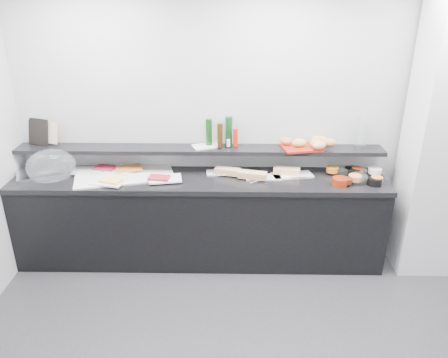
{
  "coord_description": "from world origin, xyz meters",
  "views": [
    {
      "loc": [
        -0.39,
        -2.17,
        2.58
      ],
      "look_at": [
        -0.45,
        1.45,
        1.0
      ],
      "focal_mm": 35.0,
      "sensor_mm": 36.0,
      "label": 1
    }
  ],
  "objects_px": {
    "framed_print": "(38,132)",
    "condiment_tray": "(207,146)",
    "carafe": "(361,133)",
    "sandwich_plate_mid": "(263,177)",
    "bread_tray": "(302,148)",
    "cloche_base": "(42,173)"
  },
  "relations": [
    {
      "from": "framed_print",
      "to": "condiment_tray",
      "type": "distance_m",
      "value": 1.68
    },
    {
      "from": "condiment_tray",
      "to": "carafe",
      "type": "relative_size",
      "value": 0.9
    },
    {
      "from": "sandwich_plate_mid",
      "to": "condiment_tray",
      "type": "relative_size",
      "value": 1.26
    },
    {
      "from": "bread_tray",
      "to": "carafe",
      "type": "relative_size",
      "value": 1.24
    },
    {
      "from": "sandwich_plate_mid",
      "to": "framed_print",
      "type": "height_order",
      "value": "framed_print"
    },
    {
      "from": "sandwich_plate_mid",
      "to": "bread_tray",
      "type": "bearing_deg",
      "value": 19.51
    },
    {
      "from": "cloche_base",
      "to": "sandwich_plate_mid",
      "type": "xyz_separation_m",
      "value": [
        2.17,
        -0.03,
        -0.01
      ]
    },
    {
      "from": "cloche_base",
      "to": "carafe",
      "type": "relative_size",
      "value": 1.52
    },
    {
      "from": "framed_print",
      "to": "condiment_tray",
      "type": "height_order",
      "value": "framed_print"
    },
    {
      "from": "carafe",
      "to": "framed_print",
      "type": "bearing_deg",
      "value": 179.38
    },
    {
      "from": "sandwich_plate_mid",
      "to": "bread_tray",
      "type": "distance_m",
      "value": 0.47
    },
    {
      "from": "condiment_tray",
      "to": "carafe",
      "type": "distance_m",
      "value": 1.51
    },
    {
      "from": "sandwich_plate_mid",
      "to": "carafe",
      "type": "relative_size",
      "value": 1.13
    },
    {
      "from": "framed_print",
      "to": "carafe",
      "type": "distance_m",
      "value": 3.18
    },
    {
      "from": "cloche_base",
      "to": "carafe",
      "type": "height_order",
      "value": "carafe"
    },
    {
      "from": "framed_print",
      "to": "carafe",
      "type": "xyz_separation_m",
      "value": [
        3.18,
        -0.03,
        0.02
      ]
    },
    {
      "from": "cloche_base",
      "to": "framed_print",
      "type": "relative_size",
      "value": 1.75
    },
    {
      "from": "cloche_base",
      "to": "bread_tray",
      "type": "height_order",
      "value": "bread_tray"
    },
    {
      "from": "framed_print",
      "to": "carafe",
      "type": "height_order",
      "value": "carafe"
    },
    {
      "from": "sandwich_plate_mid",
      "to": "framed_print",
      "type": "xyz_separation_m",
      "value": [
        -2.23,
        0.24,
        0.37
      ]
    },
    {
      "from": "bread_tray",
      "to": "carafe",
      "type": "distance_m",
      "value": 0.6
    },
    {
      "from": "bread_tray",
      "to": "sandwich_plate_mid",
      "type": "bearing_deg",
      "value": -169.96
    }
  ]
}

